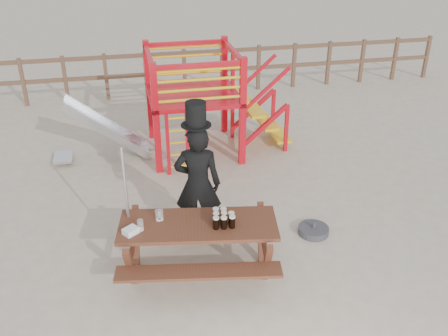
# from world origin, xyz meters

# --- Properties ---
(ground) EXTENTS (60.00, 60.00, 0.00)m
(ground) POSITION_xyz_m (0.00, 0.00, 0.00)
(ground) COLOR beige
(ground) RESTS_ON ground
(back_fence) EXTENTS (15.09, 0.09, 1.20)m
(back_fence) POSITION_xyz_m (0.00, 7.00, 0.74)
(back_fence) COLOR brown
(back_fence) RESTS_ON ground
(playground_fort) EXTENTS (4.71, 1.84, 2.10)m
(playground_fort) POSITION_xyz_m (0.12, 3.58, 1.07)
(playground_fort) COLOR red
(playground_fort) RESTS_ON ground
(picnic_table) EXTENTS (2.26, 1.74, 0.80)m
(picnic_table) POSITION_xyz_m (-0.35, -0.24, 0.50)
(picnic_table) COLOR brown
(picnic_table) RESTS_ON ground
(man_with_hat) EXTENTS (0.75, 0.57, 2.17)m
(man_with_hat) POSITION_xyz_m (-0.22, 0.56, 0.97)
(man_with_hat) COLOR black
(man_with_hat) RESTS_ON ground
(metal_pole) EXTENTS (0.04, 0.04, 1.82)m
(metal_pole) POSITION_xyz_m (-1.23, 0.12, 0.91)
(metal_pole) COLOR #B2B2B7
(metal_pole) RESTS_ON ground
(parasol_base) EXTENTS (0.47, 0.47, 0.20)m
(parasol_base) POSITION_xyz_m (1.51, 0.29, 0.06)
(parasol_base) COLOR #3A3A3F
(parasol_base) RESTS_ON ground
(paper_bag) EXTENTS (0.23, 0.22, 0.08)m
(paper_bag) POSITION_xyz_m (-1.22, -0.28, 0.84)
(paper_bag) COLOR white
(paper_bag) RESTS_ON picnic_table
(stout_pints) EXTENTS (0.30, 0.30, 0.17)m
(stout_pints) POSITION_xyz_m (-0.04, -0.32, 0.88)
(stout_pints) COLOR black
(stout_pints) RESTS_ON picnic_table
(empty_glasses) EXTENTS (0.35, 0.26, 0.15)m
(empty_glasses) POSITION_xyz_m (-0.92, -0.11, 0.87)
(empty_glasses) COLOR silver
(empty_glasses) RESTS_ON picnic_table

